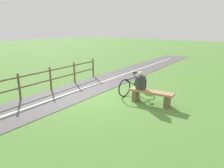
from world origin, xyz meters
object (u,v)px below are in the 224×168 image
person_seated (141,82)px  bench (151,95)px  bicycle (132,85)px  backpack (142,85)px

person_seated → bench: bearing=-180.0°
bicycle → backpack: bearing=179.8°
backpack → bench: bearing=130.9°
bench → person_seated: bearing=0.0°
bench → bicycle: bicycle is taller
person_seated → bicycle: (0.74, -0.61, -0.39)m
bicycle → backpack: (-0.06, -0.72, -0.15)m
person_seated → backpack: 1.59m
bicycle → person_seated: bearing=55.2°
bench → bicycle: (1.18, -0.57, 0.05)m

